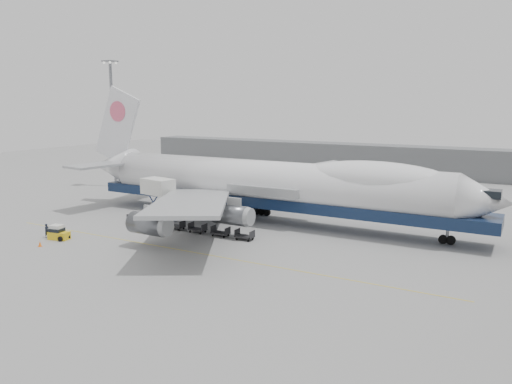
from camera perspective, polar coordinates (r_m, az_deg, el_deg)
The scene contains 15 objects.
ground at distance 63.43m, azimuth -3.81°, elevation -5.52°, with size 260.00×260.00×0.00m, color gray.
apron_line at distance 58.70m, azimuth -7.02°, elevation -6.87°, with size 60.00×0.15×0.01m, color gold.
hangar at distance 129.40m, azimuth 9.46°, elevation 3.97°, with size 110.00×8.00×7.00m, color slate.
floodlight_mast at distance 106.48m, azimuth -16.06°, elevation 8.23°, with size 2.40×2.40×25.43m.
airliner at distance 72.05m, azimuth 1.77°, elevation 0.97°, with size 67.00×55.30×19.98m.
catering_truck at distance 74.97m, azimuth -11.09°, elevation -0.54°, with size 5.59×4.25×6.16m.
baggage_tug at distance 68.33m, azimuth -21.67°, elevation -4.37°, with size 2.76×1.83×1.86m.
ground_worker at distance 69.65m, azimuth -22.78°, elevation -4.10°, with size 0.67×0.44×1.84m, color black.
traffic_cone at distance 65.95m, azimuth -23.46°, elevation -5.48°, with size 0.43×0.43×0.64m.
dolly_0 at distance 74.00m, azimuth -13.57°, elevation -3.09°, with size 2.30×1.35×1.30m.
dolly_1 at distance 71.63m, azimuth -11.42°, elevation -3.44°, with size 2.30×1.35×1.30m.
dolly_2 at distance 69.36m, azimuth -9.13°, elevation -3.81°, with size 2.30×1.35×1.30m.
dolly_3 at distance 67.22m, azimuth -6.68°, elevation -4.20°, with size 2.30×1.35×1.30m.
dolly_4 at distance 65.21m, azimuth -4.07°, elevation -4.61°, with size 2.30×1.35×1.30m.
dolly_5 at distance 63.34m, azimuth -1.31°, elevation -5.03°, with size 2.30×1.35×1.30m.
Camera 1 is at (33.39, -51.15, 17.11)m, focal length 35.00 mm.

